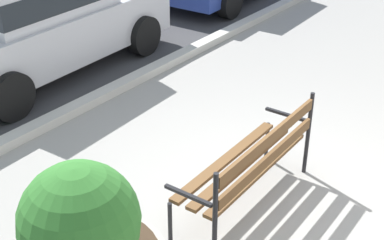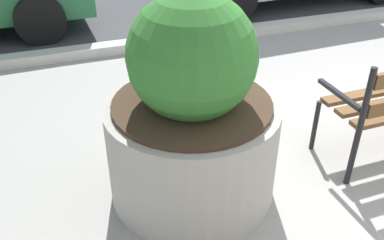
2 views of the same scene
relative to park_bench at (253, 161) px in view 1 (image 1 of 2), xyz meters
name	(u,v)px [view 1 (image 1 of 2)]	position (x,y,z in m)	size (l,w,h in m)	color
ground_plane	(259,202)	(0.12, -0.03, -0.54)	(80.00, 80.00, 0.00)	gray
curb_stone	(61,115)	(0.12, 2.87, -0.48)	(60.00, 0.20, 0.12)	#B2AFA8
park_bench	(253,161)	(0.00, 0.00, 0.00)	(1.81, 0.55, 0.95)	brown
parked_car_silver	(36,17)	(1.02, 4.28, 0.30)	(4.16, 2.04, 1.56)	#B7B7BC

